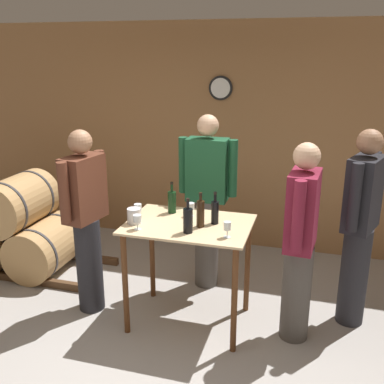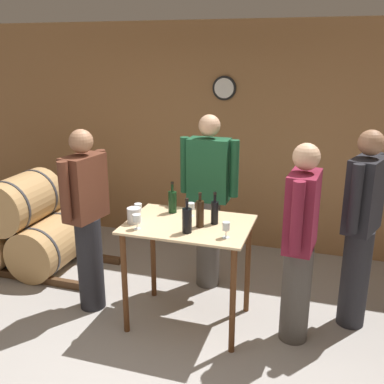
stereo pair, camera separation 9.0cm
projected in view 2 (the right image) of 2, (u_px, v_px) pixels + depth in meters
ground_plane at (162, 363)px, 3.55m from camera, size 14.00×14.00×0.00m
back_wall at (234, 138)px, 5.40m from camera, size 8.40×0.08×2.70m
barrel_rack at (25, 229)px, 5.05m from camera, size 2.01×0.81×1.08m
tasting_table at (189, 243)px, 3.88m from camera, size 1.06×0.76×0.95m
wine_bottle_far_left at (172, 201)px, 4.05m from camera, size 0.08×0.08×0.29m
wine_bottle_left at (187, 220)px, 3.60m from camera, size 0.08×0.08×0.29m
wine_bottle_center at (200, 213)px, 3.72m from camera, size 0.07×0.07×0.30m
wine_bottle_right at (215, 212)px, 3.79m from camera, size 0.06×0.06×0.28m
wine_glass_near_left at (138, 208)px, 3.91m from camera, size 0.07×0.07×0.14m
wine_glass_near_center at (137, 218)px, 3.68m from camera, size 0.07×0.07×0.13m
wine_glass_near_right at (191, 207)px, 3.97m from camera, size 0.06×0.06×0.12m
wine_glass_far_side at (226, 227)px, 3.51m from camera, size 0.06×0.06×0.13m
ice_bucket at (134, 215)px, 3.82m from camera, size 0.12×0.12×0.13m
person_host at (361, 227)px, 3.80m from camera, size 0.34×0.56×1.76m
person_visitor_with_scarf at (87, 218)px, 4.07m from camera, size 0.29×0.58×1.72m
person_visitor_bearded at (300, 241)px, 3.60m from camera, size 0.25×0.59×1.70m
person_visitor_near_door at (209, 199)px, 4.48m from camera, size 0.59×0.24×1.79m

